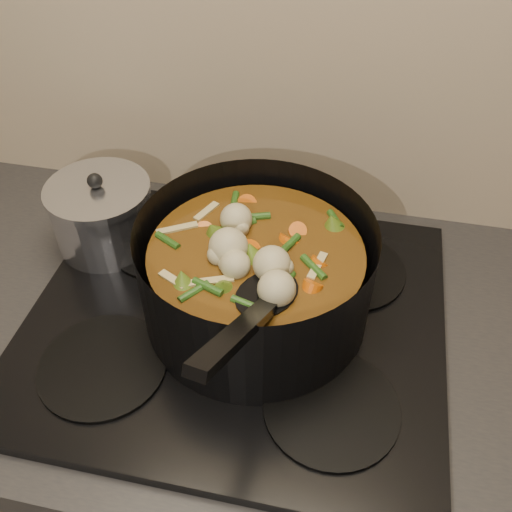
# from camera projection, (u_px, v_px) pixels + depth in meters

# --- Properties ---
(counter) EXTENTS (2.64, 0.64, 0.91)m
(counter) POSITION_uv_depth(u_px,v_px,m) (241.00, 462.00, 1.19)
(counter) COLOR brown
(counter) RESTS_ON ground
(stovetop) EXTENTS (0.62, 0.54, 0.03)m
(stovetop) POSITION_uv_depth(u_px,v_px,m) (236.00, 319.00, 0.87)
(stovetop) COLOR black
(stovetop) RESTS_ON counter
(stockpot) EXTENTS (0.43, 0.50, 0.24)m
(stockpot) POSITION_uv_depth(u_px,v_px,m) (256.00, 276.00, 0.82)
(stockpot) COLOR black
(stockpot) RESTS_ON stovetop
(saucepan) EXTENTS (0.17, 0.17, 0.14)m
(saucepan) POSITION_uv_depth(u_px,v_px,m) (103.00, 215.00, 0.95)
(saucepan) COLOR silver
(saucepan) RESTS_ON stovetop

